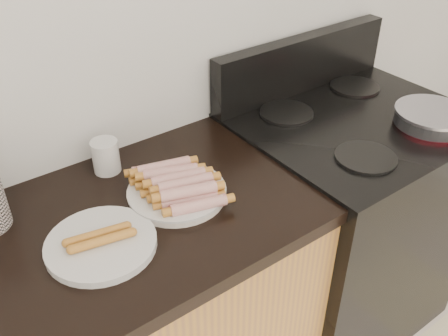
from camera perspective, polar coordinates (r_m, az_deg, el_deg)
wall_back at (r=1.36m, az=-16.48°, el=15.63°), size 4.00×0.04×2.60m
stove at (r=1.97m, az=13.23°, el=-6.22°), size 0.76×0.65×0.91m
stove_panel at (r=1.84m, az=8.89°, el=11.70°), size 0.76×0.06×0.20m
burner_near_left at (r=1.51m, az=15.89°, el=1.19°), size 0.18×0.18×0.01m
burner_near_right at (r=1.76m, az=23.00°, el=4.75°), size 0.18×0.18×0.01m
burner_far_left at (r=1.70m, az=7.15°, el=6.30°), size 0.18×0.18×0.01m
burner_far_right at (r=1.93m, az=14.72°, el=8.98°), size 0.18×0.18×0.01m
frying_pan at (r=1.72m, az=22.78°, el=5.34°), size 0.24×0.41×0.05m
main_plate at (r=1.32m, az=-5.39°, el=-2.95°), size 0.28×0.28×0.02m
side_plate at (r=1.21m, az=-13.87°, el=-8.42°), size 0.32×0.32×0.02m
hotdog_pile at (r=1.30m, az=-5.48°, el=-1.74°), size 0.14×0.28×0.06m
plain_sausages at (r=1.19m, az=-14.00°, el=-7.70°), size 0.14×0.08×0.02m
mug at (r=1.43m, az=-13.36°, el=1.31°), size 0.09×0.09×0.10m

